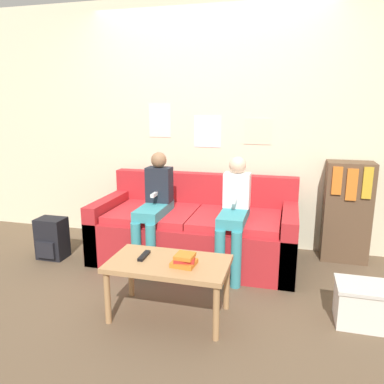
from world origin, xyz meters
The scene contains 11 objects.
ground_plane centered at (0.00, 0.00, 0.00)m, with size 10.00×10.00×0.00m, color brown.
wall_back centered at (0.00, 1.11, 1.30)m, with size 8.00×0.06×2.60m.
couch centered at (0.00, 0.56, 0.28)m, with size 1.95×0.90×0.81m.
coffee_table centered at (0.08, -0.51, 0.37)m, with size 0.86×0.48×0.43m.
person_left centered at (-0.35, 0.35, 0.60)m, with size 0.24×0.60×1.07m.
person_right centered at (0.41, 0.35, 0.59)m, with size 0.24×0.60×1.06m.
tv_remote centered at (-0.12, -0.49, 0.44)m, with size 0.04×0.17×0.02m.
book_stack centered at (0.20, -0.55, 0.46)m, with size 0.17×0.17×0.08m.
bookshelf centered at (1.44, 0.92, 0.50)m, with size 0.44×0.29×0.99m.
storage_box centered at (1.44, -0.26, 0.15)m, with size 0.40×0.31×0.29m.
backpack centered at (-1.40, 0.20, 0.20)m, with size 0.28×0.24×0.41m.
Camera 1 is at (0.87, -2.87, 1.52)m, focal length 35.00 mm.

